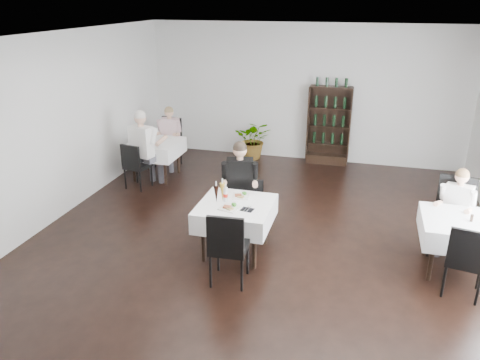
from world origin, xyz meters
name	(u,v)px	position (x,y,z in m)	size (l,w,h in m)	color
room_shell	(257,157)	(0.00, 0.00, 1.50)	(9.00, 9.00, 9.00)	black
wine_shelf	(329,126)	(0.60, 4.31, 0.85)	(0.90, 0.28, 1.75)	black
main_table	(236,213)	(-0.30, 0.00, 0.62)	(1.03, 1.03, 0.77)	black
left_table	(155,148)	(-2.70, 2.50, 0.62)	(0.98, 0.98, 0.77)	black
right_table	(459,230)	(2.70, 0.30, 0.62)	(0.98, 0.98, 0.77)	black
potted_tree	(254,139)	(-1.06, 4.20, 0.45)	(0.81, 0.70, 0.90)	#2A5E20
main_chair_far	(250,204)	(-0.24, 0.62, 0.49)	(0.47, 0.47, 0.86)	black
main_chair_near	(228,244)	(-0.17, -0.82, 0.59)	(0.50, 0.50, 1.03)	black
left_chair_far	(169,139)	(-2.74, 3.30, 0.60)	(0.56, 0.56, 1.05)	black
left_chair_near	(135,163)	(-2.82, 1.82, 0.52)	(0.49, 0.49, 0.91)	black
right_chair_far	(453,211)	(2.70, 0.87, 0.64)	(0.62, 0.62, 1.13)	black
right_chair_near	(466,257)	(2.69, -0.31, 0.55)	(0.52, 0.53, 0.97)	black
diner_main	(240,181)	(-0.41, 0.64, 0.85)	(0.61, 0.64, 1.47)	#45444D
diner_left_far	(169,133)	(-2.65, 3.10, 0.78)	(0.53, 0.54, 1.34)	#45444D
diner_left_near	(145,143)	(-2.65, 1.97, 0.90)	(0.64, 0.67, 1.54)	#45444D
diner_right_far	(456,205)	(2.71, 0.84, 0.74)	(0.57, 0.60, 1.28)	#45444D
plate_far	(241,196)	(-0.30, 0.26, 0.79)	(0.27, 0.27, 0.07)	white
plate_near	(230,207)	(-0.33, -0.17, 0.79)	(0.30, 0.30, 0.08)	white
pilsner_dark	(216,194)	(-0.58, -0.02, 0.90)	(0.08, 0.08, 0.32)	black
pilsner_lager	(223,192)	(-0.51, 0.05, 0.91)	(0.08, 0.08, 0.34)	gold
coke_bottle	(226,194)	(-0.46, 0.06, 0.88)	(0.07, 0.07, 0.26)	silver
napkin_cutlery	(247,209)	(-0.09, -0.15, 0.78)	(0.19, 0.19, 0.02)	black
pepper_mill	(472,218)	(2.81, 0.28, 0.82)	(0.04, 0.04, 0.10)	black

